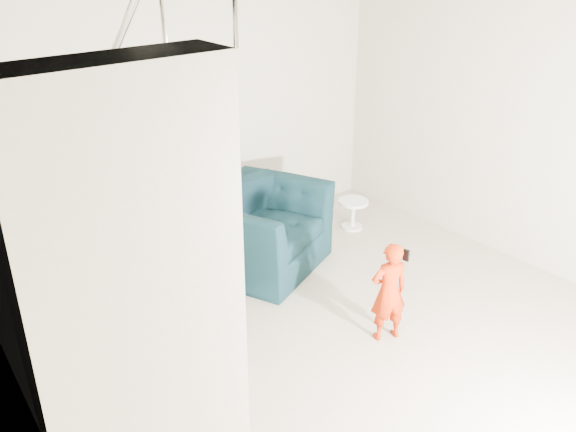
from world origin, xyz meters
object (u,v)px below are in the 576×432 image
at_px(toddler, 389,292).
at_px(side_table, 353,210).
at_px(armchair, 260,229).
at_px(staircase, 78,333).

distance_m(toddler, side_table, 2.12).
relative_size(armchair, staircase, 0.35).
bearing_deg(staircase, toddler, -8.12).
bearing_deg(staircase, side_table, 20.03).
bearing_deg(side_table, toddler, -126.95).
height_order(toddler, side_table, toddler).
xyz_separation_m(armchair, staircase, (-2.33, -1.32, 0.54)).
bearing_deg(armchair, side_table, -21.91).
bearing_deg(side_table, armchair, -179.07).
xyz_separation_m(toddler, staircase, (-2.41, 0.34, 0.50)).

